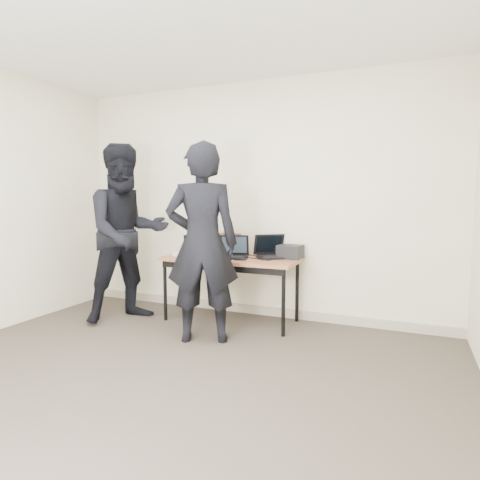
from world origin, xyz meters
The scene contains 13 objects.
room centered at (0.00, 0.00, 1.35)m, with size 4.60×4.60×2.80m.
desk centered at (-0.13, 1.87, 0.66)m, with size 1.50×0.65×0.72m.
laptop_beige centered at (-0.65, 1.89, 0.77)m, with size 0.30×0.29×0.24m.
laptop_center centered at (-0.08, 1.85, 0.78)m, with size 0.39×0.38×0.25m.
laptop_right centered at (0.29, 2.05, 0.78)m, with size 0.47×0.47×0.25m.
leather_satchel centered at (-0.31, 2.10, 0.85)m, with size 0.37×0.20×0.25m.
tissue centered at (-0.28, 2.10, 1.00)m, with size 0.13×0.10×0.08m, color white.
equipment_box centered at (0.50, 2.06, 0.79)m, with size 0.25×0.21×0.15m, color black.
power_brick centered at (-0.35, 1.70, 0.73)m, with size 0.07×0.04×0.03m, color black.
cables centered at (0.03, 1.88, 0.72)m, with size 0.93×0.45×0.01m.
person_typist centered at (-0.13, 1.21, 0.95)m, with size 0.69×0.45×1.89m, color black.
person_observer centered at (-1.22, 1.50, 0.99)m, with size 0.96×0.75×1.97m, color black.
baseboard centered at (0.00, 2.23, 0.05)m, with size 4.50×0.03×0.10m, color #A49A88.
Camera 1 is at (1.66, -2.13, 1.38)m, focal length 30.00 mm.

